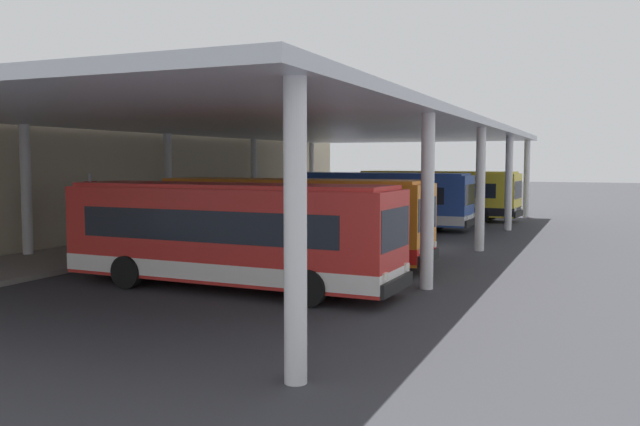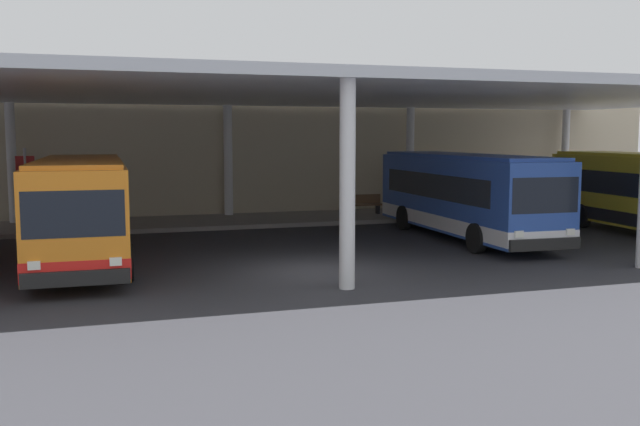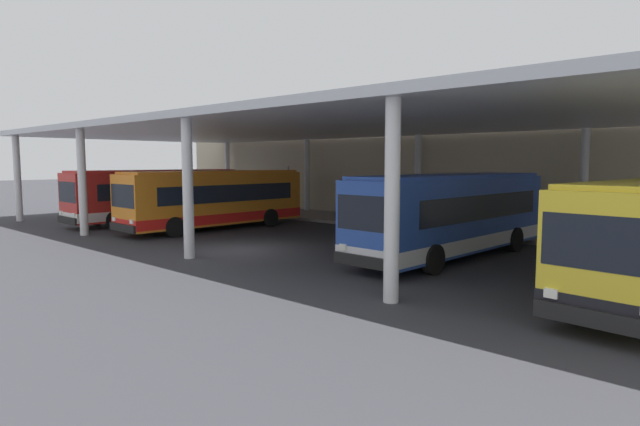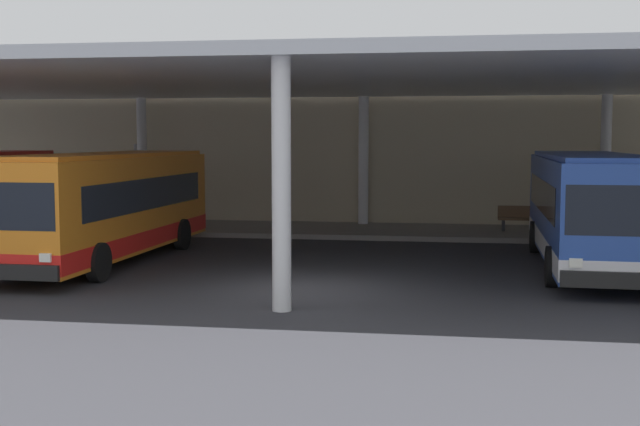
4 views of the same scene
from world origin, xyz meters
TOP-DOWN VIEW (x-y plane):
  - ground_plane at (0.00, 0.00)m, footprint 200.00×200.00m
  - platform_kerb at (0.00, 11.75)m, footprint 42.00×4.50m
  - station_building_facade at (0.00, 15.00)m, footprint 48.00×1.60m
  - canopy_shelter at (0.00, 5.50)m, footprint 40.00×17.00m
  - bus_nearest_bay at (-11.61, 2.93)m, footprint 2.93×10.60m
  - bus_second_bay at (-6.39, 3.37)m, footprint 2.87×10.58m
  - bus_middle_bay at (7.23, 4.42)m, footprint 2.95×10.60m
  - bench_waiting at (6.09, 11.82)m, footprint 1.80×0.45m
  - trash_bin at (8.39, 11.43)m, footprint 0.52×0.52m
  - banner_sign at (-8.52, 10.94)m, footprint 0.70×0.12m

SIDE VIEW (x-z plane):
  - ground_plane at x=0.00m, z-range 0.00..0.00m
  - platform_kerb at x=0.00m, z-range 0.00..0.18m
  - bench_waiting at x=6.09m, z-range 0.20..1.12m
  - trash_bin at x=8.39m, z-range 0.19..1.17m
  - bus_nearest_bay at x=-11.61m, z-range 0.07..3.24m
  - bus_second_bay at x=-6.39m, z-range 0.07..3.24m
  - bus_middle_bay at x=7.23m, z-range 0.07..3.24m
  - banner_sign at x=-8.52m, z-range 0.38..3.58m
  - station_building_facade at x=0.00m, z-range 0.00..6.51m
  - canopy_shelter at x=0.00m, z-range 2.52..8.07m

